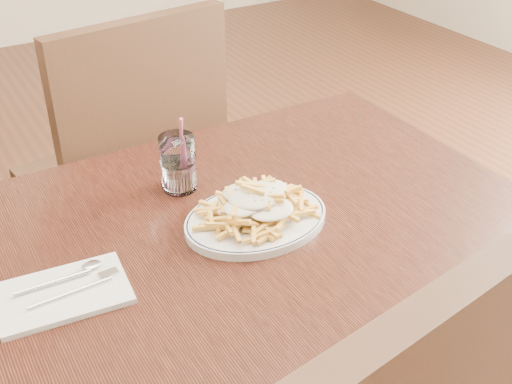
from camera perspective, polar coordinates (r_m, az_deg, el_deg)
table at (r=1.24m, az=-2.76°, el=-6.53°), size 1.20×0.80×0.75m
chair_far at (r=1.79m, az=-11.07°, el=2.29°), size 0.52×0.52×1.00m
fries_plate at (r=1.20m, az=-0.00°, el=-2.42°), size 0.30×0.26×0.02m
loaded_fries at (r=1.18m, az=-0.00°, el=-0.79°), size 0.24×0.21×0.06m
napkin at (r=1.09m, az=-16.77°, el=-8.65°), size 0.22×0.15×0.01m
cutlery at (r=1.09m, az=-16.92°, el=-8.18°), size 0.18×0.06×0.01m
water_glass at (r=1.30m, az=-6.91°, el=2.29°), size 0.07×0.07×0.16m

